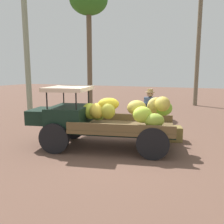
# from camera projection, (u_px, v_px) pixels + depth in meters

# --- Properties ---
(ground_plane) EXTENTS (60.00, 60.00, 0.00)m
(ground_plane) POSITION_uv_depth(u_px,v_px,m) (121.00, 150.00, 7.32)
(ground_plane) COLOR brown
(truck) EXTENTS (4.64, 2.51, 1.88)m
(truck) POSITION_uv_depth(u_px,v_px,m) (98.00, 118.00, 7.39)
(truck) COLOR black
(truck) RESTS_ON ground
(farmer) EXTENTS (0.52, 0.49, 1.74)m
(farmer) POSITION_uv_depth(u_px,v_px,m) (150.00, 110.00, 8.53)
(farmer) COLOR #333842
(farmer) RESTS_ON ground
(wooden_crate) EXTENTS (0.63, 0.63, 0.49)m
(wooden_crate) POSITION_uv_depth(u_px,v_px,m) (174.00, 134.00, 8.25)
(wooden_crate) COLOR olive
(wooden_crate) RESTS_ON ground
(forest_tree_6) EXTENTS (2.28, 2.28, 7.48)m
(forest_tree_6) POSITION_uv_depth(u_px,v_px,m) (89.00, 3.00, 14.27)
(forest_tree_6) COLOR brown
(forest_tree_6) RESTS_ON ground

